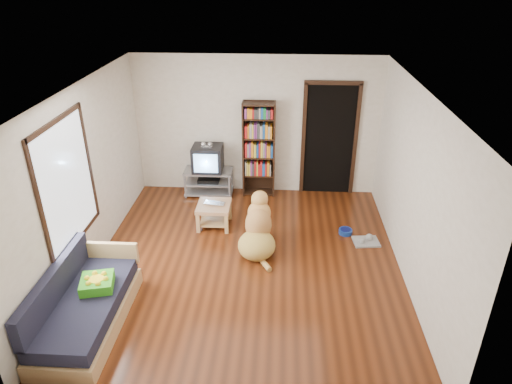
# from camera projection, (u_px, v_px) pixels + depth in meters

# --- Properties ---
(ground) EXTENTS (5.00, 5.00, 0.00)m
(ground) POSITION_uv_depth(u_px,v_px,m) (247.00, 264.00, 6.78)
(ground) COLOR #59260F
(ground) RESTS_ON ground
(ceiling) EXTENTS (5.00, 5.00, 0.00)m
(ceiling) POSITION_uv_depth(u_px,v_px,m) (245.00, 90.00, 5.61)
(ceiling) COLOR white
(ceiling) RESTS_ON ground
(wall_back) EXTENTS (4.50, 0.00, 4.50)m
(wall_back) POSITION_uv_depth(u_px,v_px,m) (257.00, 126.00, 8.42)
(wall_back) COLOR silver
(wall_back) RESTS_ON ground
(wall_front) EXTENTS (4.50, 0.00, 4.50)m
(wall_front) POSITION_uv_depth(u_px,v_px,m) (223.00, 310.00, 3.97)
(wall_front) COLOR silver
(wall_front) RESTS_ON ground
(wall_left) EXTENTS (0.00, 5.00, 5.00)m
(wall_left) POSITION_uv_depth(u_px,v_px,m) (84.00, 181.00, 6.31)
(wall_left) COLOR silver
(wall_left) RESTS_ON ground
(wall_right) EXTENTS (0.00, 5.00, 5.00)m
(wall_right) POSITION_uv_depth(u_px,v_px,m) (414.00, 190.00, 6.07)
(wall_right) COLOR silver
(wall_right) RESTS_ON ground
(green_cushion) EXTENTS (0.46, 0.46, 0.13)m
(green_cushion) POSITION_uv_depth(u_px,v_px,m) (97.00, 283.00, 5.60)
(green_cushion) COLOR green
(green_cushion) RESTS_ON sofa
(laptop) EXTENTS (0.37, 0.27, 0.03)m
(laptop) POSITION_uv_depth(u_px,v_px,m) (213.00, 205.00, 7.56)
(laptop) COLOR silver
(laptop) RESTS_ON coffee_table
(dog_bowl) EXTENTS (0.22, 0.22, 0.08)m
(dog_bowl) POSITION_uv_depth(u_px,v_px,m) (345.00, 232.00, 7.51)
(dog_bowl) COLOR navy
(dog_bowl) RESTS_ON ground
(grey_rag) EXTENTS (0.43, 0.36, 0.03)m
(grey_rag) POSITION_uv_depth(u_px,v_px,m) (366.00, 242.00, 7.29)
(grey_rag) COLOR #969696
(grey_rag) RESTS_ON ground
(window) EXTENTS (0.03, 1.46, 1.70)m
(window) POSITION_uv_depth(u_px,v_px,m) (67.00, 184.00, 5.78)
(window) COLOR white
(window) RESTS_ON wall_left
(doorway) EXTENTS (1.03, 0.05, 2.19)m
(doorway) POSITION_uv_depth(u_px,v_px,m) (329.00, 137.00, 8.41)
(doorway) COLOR black
(doorway) RESTS_ON wall_back
(tv_stand) EXTENTS (0.90, 0.45, 0.50)m
(tv_stand) POSITION_uv_depth(u_px,v_px,m) (209.00, 181.00, 8.71)
(tv_stand) COLOR #99999E
(tv_stand) RESTS_ON ground
(crt_tv) EXTENTS (0.55, 0.52, 0.58)m
(crt_tv) POSITION_uv_depth(u_px,v_px,m) (208.00, 158.00, 8.52)
(crt_tv) COLOR black
(crt_tv) RESTS_ON tv_stand
(bookshelf) EXTENTS (0.60, 0.30, 1.80)m
(bookshelf) POSITION_uv_depth(u_px,v_px,m) (259.00, 144.00, 8.42)
(bookshelf) COLOR black
(bookshelf) RESTS_ON ground
(sofa) EXTENTS (0.80, 1.80, 0.80)m
(sofa) POSITION_uv_depth(u_px,v_px,m) (84.00, 308.00, 5.53)
(sofa) COLOR tan
(sofa) RESTS_ON ground
(coffee_table) EXTENTS (0.55, 0.55, 0.40)m
(coffee_table) POSITION_uv_depth(u_px,v_px,m) (214.00, 211.00, 7.65)
(coffee_table) COLOR tan
(coffee_table) RESTS_ON ground
(dog) EXTENTS (0.61, 1.12, 0.92)m
(dog) POSITION_uv_depth(u_px,v_px,m) (258.00, 231.00, 6.98)
(dog) COLOR tan
(dog) RESTS_ON ground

